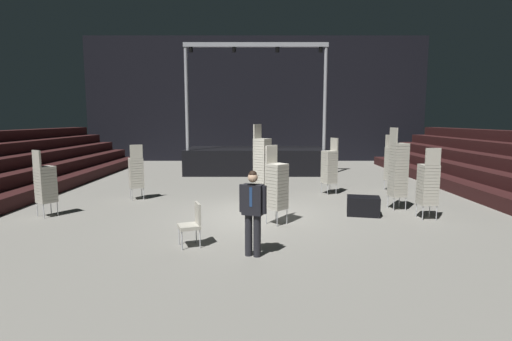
% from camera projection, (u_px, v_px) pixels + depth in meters
% --- Properties ---
extents(ground_plane, '(22.00, 30.00, 0.10)m').
position_uv_depth(ground_plane, '(257.00, 218.00, 11.02)').
color(ground_plane, gray).
extents(arena_end_wall, '(22.00, 0.30, 8.00)m').
position_uv_depth(arena_end_wall, '(257.00, 100.00, 25.37)').
color(arena_end_wall, black).
rests_on(arena_end_wall, ground_plane).
extents(stage_riser, '(7.01, 3.37, 6.23)m').
position_uv_depth(stage_riser, '(257.00, 159.00, 20.10)').
color(stage_riser, black).
rests_on(stage_riser, ground_plane).
extents(man_with_tie, '(0.57, 0.35, 1.73)m').
position_uv_depth(man_with_tie, '(254.00, 208.00, 7.68)').
color(man_with_tie, black).
rests_on(man_with_tie, ground_plane).
extents(chair_stack_front_left, '(0.50, 0.50, 2.48)m').
position_uv_depth(chair_stack_front_left, '(399.00, 169.00, 11.71)').
color(chair_stack_front_left, '#B2B5BA').
rests_on(chair_stack_front_left, ground_plane).
extents(chair_stack_front_right, '(0.58, 0.58, 2.05)m').
position_uv_depth(chair_stack_front_right, '(331.00, 166.00, 14.19)').
color(chair_stack_front_right, '#B2B5BA').
rests_on(chair_stack_front_right, ground_plane).
extents(chair_stack_mid_left, '(0.62, 0.62, 2.05)m').
position_uv_depth(chair_stack_mid_left, '(278.00, 185.00, 10.09)').
color(chair_stack_mid_left, '#B2B5BA').
rests_on(chair_stack_mid_left, ground_plane).
extents(chair_stack_mid_right, '(0.62, 0.62, 1.88)m').
position_uv_depth(chair_stack_mid_right, '(47.00, 183.00, 10.91)').
color(chair_stack_mid_right, '#B2B5BA').
rests_on(chair_stack_mid_right, ground_plane).
extents(chair_stack_mid_centre, '(0.59, 0.59, 1.88)m').
position_uv_depth(chair_stack_mid_centre, '(137.00, 172.00, 13.26)').
color(chair_stack_mid_centre, '#B2B5BA').
rests_on(chair_stack_mid_centre, ground_plane).
extents(chair_stack_rear_left, '(0.46, 0.46, 1.96)m').
position_uv_depth(chair_stack_rear_left, '(429.00, 184.00, 10.59)').
color(chair_stack_rear_left, '#B2B5BA').
rests_on(chair_stack_rear_left, ground_plane).
extents(chair_stack_rear_right, '(0.61, 0.61, 2.56)m').
position_uv_depth(chair_stack_rear_right, '(263.00, 164.00, 12.79)').
color(chair_stack_rear_right, '#B2B5BA').
rests_on(chair_stack_rear_right, ground_plane).
extents(chair_stack_rear_centre, '(0.56, 0.56, 2.14)m').
position_uv_depth(chair_stack_rear_centre, '(394.00, 163.00, 14.86)').
color(chair_stack_rear_centre, '#B2B5BA').
rests_on(chair_stack_rear_centre, ground_plane).
extents(equipment_road_case, '(1.01, 0.78, 0.54)m').
position_uv_depth(equipment_road_case, '(364.00, 206.00, 11.09)').
color(equipment_road_case, black).
rests_on(equipment_road_case, ground_plane).
extents(loose_chair_near_man, '(0.57, 0.57, 0.95)m').
position_uv_depth(loose_chair_near_man, '(194.00, 222.00, 8.35)').
color(loose_chair_near_man, '#B2B5BA').
rests_on(loose_chair_near_man, ground_plane).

